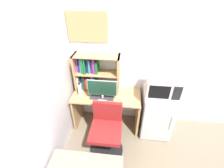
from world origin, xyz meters
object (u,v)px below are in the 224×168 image
microwave (162,86)px  desk_chair (107,133)px  keyboard (102,97)px  computer_mouse (122,99)px  water_bottle (80,90)px  mini_fridge (156,113)px  wall_corkboard (87,27)px  hutch_bookshelf (91,73)px  monitor (102,89)px

microwave → desk_chair: bearing=-149.2°
keyboard → computer_mouse: computer_mouse is taller
water_bottle → mini_fridge: size_ratio=0.28×
wall_corkboard → water_bottle: bearing=-112.4°
hutch_bookshelf → mini_fridge: hutch_bookshelf is taller
mini_fridge → microwave: 0.59m
hutch_bookshelf → wall_corkboard: wall_corkboard is taller
monitor → wall_corkboard: (-0.26, 0.38, 0.87)m
wall_corkboard → keyboard: bearing=-55.1°
hutch_bookshelf → keyboard: size_ratio=1.90×
microwave → desk_chair: size_ratio=0.58×
keyboard → wall_corkboard: 1.15m
keyboard → water_bottle: water_bottle is taller
wall_corkboard → monitor: bearing=-55.4°
mini_fridge → monitor: bearing=-175.5°
keyboard → computer_mouse: bearing=-2.5°
computer_mouse → keyboard: bearing=177.5°
computer_mouse → wall_corkboard: 1.26m
monitor → computer_mouse: (0.32, 0.01, -0.18)m
monitor → computer_mouse: size_ratio=5.71×
mini_fridge → desk_chair: (-0.83, -0.49, -0.05)m
keyboard → water_bottle: bearing=175.9°
water_bottle → wall_corkboard: size_ratio=0.39×
microwave → computer_mouse: bearing=-174.0°
microwave → keyboard: bearing=-177.0°
computer_mouse → microwave: (0.63, 0.07, 0.27)m
mini_fridge → microwave: microwave is taller
monitor → microwave: (0.95, 0.08, 0.09)m
monitor → mini_fridge: size_ratio=0.55×
hutch_bookshelf → computer_mouse: bearing=-25.1°
water_bottle → hutch_bookshelf: bearing=52.9°
computer_mouse → desk_chair: (-0.20, -0.43, -0.37)m
microwave → wall_corkboard: (-1.21, 0.30, 0.79)m
desk_chair → wall_corkboard: bearing=115.6°
keyboard → microwave: size_ratio=0.79×
hutch_bookshelf → monitor: 0.38m
monitor → mini_fridge: 1.08m
hutch_bookshelf → monitor: size_ratio=1.58×
desk_chair → mini_fridge: bearing=30.6°
keyboard → microwave: (0.97, 0.05, 0.28)m
keyboard → wall_corkboard: (-0.25, 0.35, 1.06)m
monitor → water_bottle: bearing=172.3°
monitor → desk_chair: monitor is taller
mini_fridge → desk_chair: desk_chair is taller
monitor → hutch_bookshelf: bearing=130.7°
water_bottle → microwave: size_ratio=0.48×
monitor → microwave: size_ratio=0.95×
keyboard → mini_fridge: (0.97, 0.05, -0.31)m
computer_mouse → desk_chair: size_ratio=0.10×
microwave → wall_corkboard: bearing=166.0°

